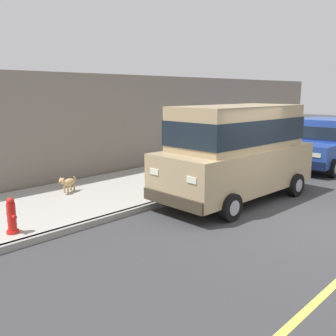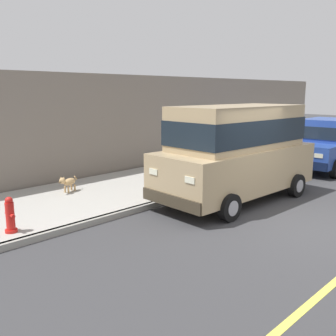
# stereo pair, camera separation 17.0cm
# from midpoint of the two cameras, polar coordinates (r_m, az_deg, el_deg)

# --- Properties ---
(ground_plane) EXTENTS (80.00, 80.00, 0.00)m
(ground_plane) POSITION_cam_midpoint_polar(r_m,az_deg,el_deg) (8.99, 18.80, -7.87)
(ground_plane) COLOR #38383A
(curb) EXTENTS (0.16, 64.00, 0.14)m
(curb) POSITION_cam_midpoint_polar(r_m,az_deg,el_deg) (10.64, 3.09, -3.88)
(curb) COLOR gray
(curb) RESTS_ON ground
(sidewalk) EXTENTS (3.60, 64.00, 0.14)m
(sidewalk) POSITION_cam_midpoint_polar(r_m,az_deg,el_deg) (11.86, -3.48, -2.27)
(sidewalk) COLOR #A8A59E
(sidewalk) RESTS_ON ground
(car_tan_van) EXTENTS (2.25, 4.96, 2.52)m
(car_tan_van) POSITION_cam_midpoint_polar(r_m,az_deg,el_deg) (10.17, 9.84, 2.89)
(car_tan_van) COLOR tan
(car_tan_van) RESTS_ON ground
(car_blue_hatchback) EXTENTS (2.06, 3.86, 1.88)m
(car_blue_hatchback) POSITION_cam_midpoint_polar(r_m,az_deg,el_deg) (15.33, 21.90, 3.49)
(car_blue_hatchback) COLOR #28479E
(car_blue_hatchback) RESTS_ON ground
(dog_tan) EXTENTS (0.35, 0.73, 0.49)m
(dog_tan) POSITION_cam_midpoint_polar(r_m,az_deg,el_deg) (10.79, -15.31, -2.10)
(dog_tan) COLOR tan
(dog_tan) RESTS_ON sidewalk
(fire_hydrant) EXTENTS (0.34, 0.24, 0.72)m
(fire_hydrant) POSITION_cam_midpoint_polar(r_m,az_deg,el_deg) (8.09, -23.01, -6.76)
(fire_hydrant) COLOR red
(fire_hydrant) RESTS_ON sidewalk
(building_facade) EXTENTS (0.50, 20.00, 3.44)m
(building_facade) POSITION_cam_midpoint_polar(r_m,az_deg,el_deg) (16.01, 2.45, 7.29)
(building_facade) COLOR slate
(building_facade) RESTS_ON ground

